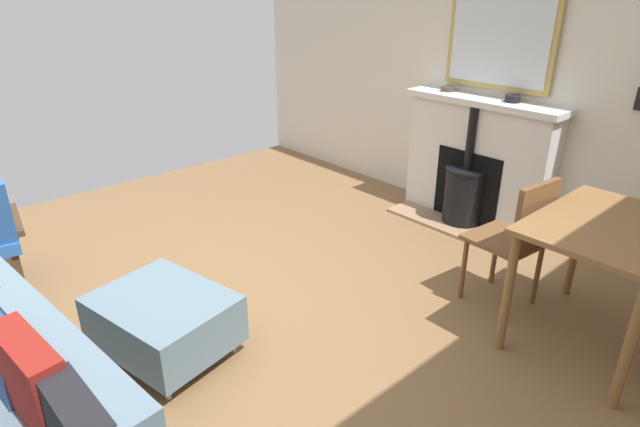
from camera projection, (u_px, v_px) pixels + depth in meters
ground_plane at (166, 341)px, 3.03m from camera, size 5.94×5.37×0.01m
wall_left at (480, 49)px, 4.28m from camera, size 0.12×5.37×2.80m
fireplace at (475, 168)px, 4.37m from camera, size 0.55×1.34×1.06m
mirror_over_mantel at (501, 36)px, 4.03m from camera, size 0.04×0.91×0.80m
mantel_bowl_near at (448, 88)px, 4.40m from camera, size 0.12×0.12×0.04m
mantel_bowl_far at (513, 98)px, 3.99m from camera, size 0.12×0.12×0.06m
ottoman at (164, 319)px, 2.84m from camera, size 0.69×0.81×0.36m
dining_table at (610, 244)px, 2.76m from camera, size 0.94×0.71×0.75m
dining_chair_near_fireplace at (518, 234)px, 3.14m from camera, size 0.44×0.44×0.87m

